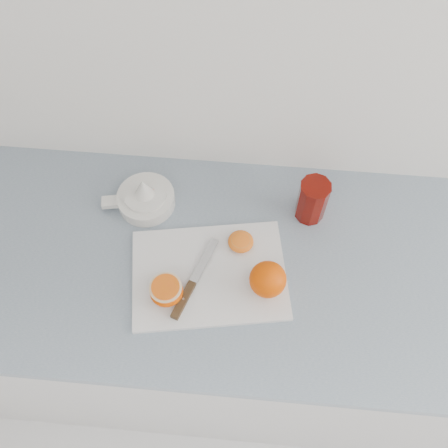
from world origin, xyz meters
name	(u,v)px	position (x,y,z in m)	size (l,w,h in m)	color
counter	(229,321)	(-0.04, 1.70, 0.45)	(2.38, 0.64, 0.89)	silver
cutting_board	(209,274)	(-0.09, 1.65, 0.90)	(0.37, 0.26, 0.01)	silver
whole_orange	(268,279)	(0.05, 1.63, 0.95)	(0.09, 0.09, 0.09)	#F93600
half_orange	(166,291)	(-0.18, 1.59, 0.93)	(0.08, 0.08, 0.05)	#F93600
squeezed_shell	(241,241)	(-0.02, 1.74, 0.92)	(0.06, 0.06, 0.03)	orange
paring_knife	(187,293)	(-0.14, 1.60, 0.91)	(0.09, 0.22, 0.01)	#49311E
citrus_juicer	(145,198)	(-0.28, 1.85, 0.92)	(0.19, 0.15, 0.10)	white
red_tumbler	(312,201)	(0.15, 1.85, 0.95)	(0.08, 0.08, 0.13)	#610A03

